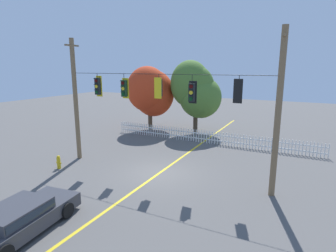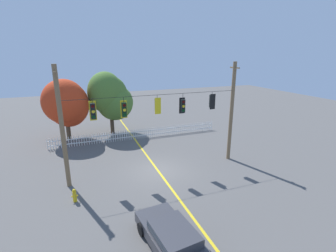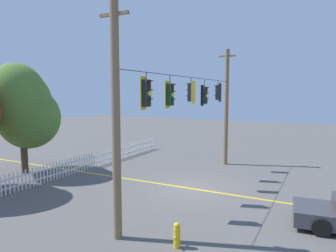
% 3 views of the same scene
% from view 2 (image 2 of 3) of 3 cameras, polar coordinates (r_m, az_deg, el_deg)
% --- Properties ---
extents(ground, '(80.00, 80.00, 0.00)m').
position_cam_2_polar(ground, '(18.48, -2.39, -10.32)').
color(ground, '#565451').
extents(lane_centerline_stripe, '(0.16, 36.00, 0.01)m').
position_cam_2_polar(lane_centerline_stripe, '(18.48, -2.39, -10.31)').
color(lane_centerline_stripe, gold).
rests_on(lane_centerline_stripe, ground).
extents(signal_support_span, '(12.56, 1.10, 7.79)m').
position_cam_2_polar(signal_support_span, '(17.06, -2.55, 1.64)').
color(signal_support_span, brown).
rests_on(signal_support_span, ground).
extents(traffic_signal_southbound_primary, '(0.43, 0.38, 1.41)m').
position_cam_2_polar(traffic_signal_southbound_primary, '(16.08, -17.10, 3.35)').
color(traffic_signal_southbound_primary, black).
extents(traffic_signal_westbound_side, '(0.43, 0.38, 1.43)m').
position_cam_2_polar(traffic_signal_westbound_side, '(16.32, -10.20, 3.80)').
color(traffic_signal_westbound_side, black).
extents(traffic_signal_northbound_secondary, '(0.43, 0.38, 1.30)m').
position_cam_2_polar(traffic_signal_northbound_secondary, '(16.84, -2.51, 4.80)').
color(traffic_signal_northbound_secondary, black).
extents(traffic_signal_northbound_primary, '(0.43, 0.38, 1.48)m').
position_cam_2_polar(traffic_signal_northbound_primary, '(17.57, 3.45, 4.74)').
color(traffic_signal_northbound_primary, black).
extents(traffic_signal_eastbound_side, '(0.43, 0.38, 1.31)m').
position_cam_2_polar(traffic_signal_eastbound_side, '(18.61, 10.18, 5.69)').
color(traffic_signal_eastbound_side, black).
extents(white_picket_fence, '(16.95, 0.06, 1.02)m').
position_cam_2_polar(white_picket_fence, '(25.00, -6.83, -1.84)').
color(white_picket_fence, white).
rests_on(white_picket_fence, ground).
extents(autumn_maple_near_fence, '(4.32, 4.25, 6.11)m').
position_cam_2_polar(autumn_maple_near_fence, '(25.66, -22.77, 4.98)').
color(autumn_maple_near_fence, brown).
rests_on(autumn_maple_near_fence, ground).
extents(autumn_maple_mid, '(4.65, 3.56, 6.64)m').
position_cam_2_polar(autumn_maple_mid, '(26.37, -13.17, 6.51)').
color(autumn_maple_mid, '#473828').
rests_on(autumn_maple_mid, ground).
extents(parked_car, '(2.39, 4.82, 1.15)m').
position_cam_2_polar(parked_car, '(11.75, 1.16, -24.67)').
color(parked_car, '#38383D').
rests_on(parked_car, ground).
extents(fire_hydrant, '(0.38, 0.22, 0.82)m').
position_cam_2_polar(fire_hydrant, '(15.78, -20.98, -14.90)').
color(fire_hydrant, gold).
rests_on(fire_hydrant, ground).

